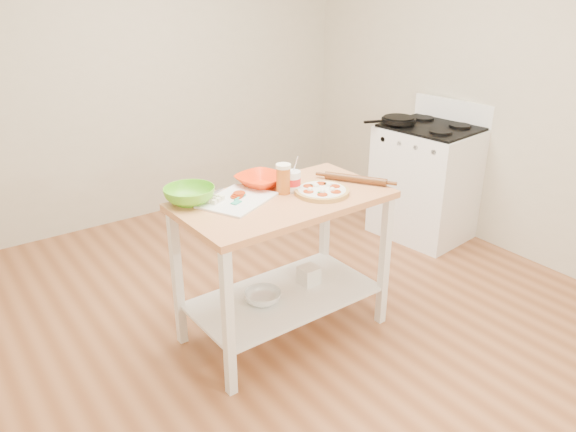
# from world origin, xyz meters

# --- Properties ---
(room_shell) EXTENTS (4.04, 4.54, 2.74)m
(room_shell) POSITION_xyz_m (0.00, 0.00, 1.35)
(room_shell) COLOR #975B37
(room_shell) RESTS_ON ground
(prep_island) EXTENTS (1.22, 0.68, 0.90)m
(prep_island) POSITION_xyz_m (-0.11, -0.00, 0.65)
(prep_island) COLOR tan
(prep_island) RESTS_ON ground
(gas_stove) EXTENTS (0.70, 0.79, 1.11)m
(gas_stove) POSITION_xyz_m (1.68, 0.48, 0.47)
(gas_stove) COLOR white
(gas_stove) RESTS_ON ground
(skillet) EXTENTS (0.42, 0.27, 0.03)m
(skillet) POSITION_xyz_m (1.50, 0.68, 0.98)
(skillet) COLOR black
(skillet) RESTS_ON gas_stove
(pizza) EXTENTS (0.31, 0.31, 0.05)m
(pizza) POSITION_xyz_m (0.10, -0.08, 0.92)
(pizza) COLOR tan
(pizza) RESTS_ON prep_island
(cutting_board) EXTENTS (0.49, 0.44, 0.04)m
(cutting_board) POSITION_xyz_m (-0.35, 0.10, 0.91)
(cutting_board) COLOR white
(cutting_board) RESTS_ON prep_island
(spatula) EXTENTS (0.14, 0.10, 0.01)m
(spatula) POSITION_xyz_m (-0.35, 0.08, 0.92)
(spatula) COLOR #30B396
(spatula) RESTS_ON cutting_board
(knife) EXTENTS (0.25, 0.14, 0.01)m
(knife) POSITION_xyz_m (-0.50, 0.21, 0.92)
(knife) COLOR silver
(knife) RESTS_ON cutting_board
(orange_bowl) EXTENTS (0.33, 0.33, 0.07)m
(orange_bowl) POSITION_xyz_m (-0.11, 0.23, 0.93)
(orange_bowl) COLOR #FF3708
(orange_bowl) RESTS_ON prep_island
(green_bowl) EXTENTS (0.34, 0.34, 0.09)m
(green_bowl) POSITION_xyz_m (-0.57, 0.24, 0.94)
(green_bowl) COLOR #5FBE21
(green_bowl) RESTS_ON prep_island
(beer_pint) EXTENTS (0.09, 0.09, 0.17)m
(beer_pint) POSITION_xyz_m (-0.07, 0.05, 0.99)
(beer_pint) COLOR #B55A1B
(beer_pint) RESTS_ON prep_island
(yogurt_tub) EXTENTS (0.10, 0.10, 0.21)m
(yogurt_tub) POSITION_xyz_m (-0.01, 0.05, 0.96)
(yogurt_tub) COLOR white
(yogurt_tub) RESTS_ON prep_island
(rolling_pin) EXTENTS (0.24, 0.34, 0.04)m
(rolling_pin) POSITION_xyz_m (0.38, -0.06, 0.92)
(rolling_pin) COLOR brown
(rolling_pin) RESTS_ON prep_island
(shelf_glass_bowl) EXTENTS (0.26, 0.26, 0.07)m
(shelf_glass_bowl) POSITION_xyz_m (-0.26, 0.00, 0.29)
(shelf_glass_bowl) COLOR silver
(shelf_glass_bowl) RESTS_ON prep_island
(shelf_bin) EXTENTS (0.12, 0.12, 0.11)m
(shelf_bin) POSITION_xyz_m (0.10, 0.02, 0.32)
(shelf_bin) COLOR white
(shelf_bin) RESTS_ON prep_island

